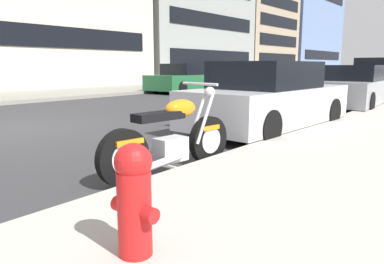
{
  "coord_description": "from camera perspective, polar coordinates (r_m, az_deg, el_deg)",
  "views": [
    {
      "loc": [
        -3.49,
        -7.92,
        1.35
      ],
      "look_at": [
        0.17,
        -4.91,
        0.49
      ],
      "focal_mm": 34.19,
      "sensor_mm": 36.0,
      "label": 1
    }
  ],
  "objects": [
    {
      "name": "sidewalk_far_curb",
      "position": [
        21.88,
        -5.52,
        6.97
      ],
      "size": [
        120.0,
        5.0,
        0.14
      ],
      "primitive_type": "cube",
      "color": "gray",
      "rests_on": "ground"
    },
    {
      "name": "townhouse_mid_block",
      "position": [
        34.02,
        -4.57,
        15.7
      ],
      "size": [
        12.64,
        11.54,
        9.05
      ],
      "color": "#939993",
      "rests_on": "ground"
    },
    {
      "name": "townhouse_behind_pole",
      "position": [
        42.64,
        7.1,
        14.59
      ],
      "size": [
        9.79,
        10.32,
        9.09
      ],
      "color": "tan",
      "rests_on": "ground"
    },
    {
      "name": "crossing_truck",
      "position": [
        35.88,
        26.91,
        8.75
      ],
      "size": [
        2.27,
        5.0,
        1.99
      ],
      "rotation": [
        0.0,
        0.0,
        1.63
      ],
      "color": "#B7B7BC",
      "rests_on": "ground"
    },
    {
      "name": "fire_hydrant",
      "position": [
        2.38,
        -9.01,
        -9.96
      ],
      "size": [
        0.24,
        0.36,
        0.74
      ],
      "color": "red",
      "rests_on": "sidewalk_near_curb"
    },
    {
      "name": "ground_plane",
      "position": [
        8.76,
        -26.52,
        0.39
      ],
      "size": [
        260.0,
        260.0,
        0.0
      ],
      "primitive_type": "plane",
      "color": "#333335"
    },
    {
      "name": "parked_motorcycle",
      "position": [
        4.59,
        -3.19,
        -1.17
      ],
      "size": [
        2.08,
        0.62,
        1.13
      ],
      "rotation": [
        0.0,
        0.0,
        -0.1
      ],
      "color": "black",
      "rests_on": "ground"
    },
    {
      "name": "parked_car_at_intersection",
      "position": [
        13.06,
        23.61,
        6.43
      ],
      "size": [
        4.65,
        2.08,
        1.36
      ],
      "rotation": [
        0.0,
        0.0,
        0.04
      ],
      "color": "gray",
      "rests_on": "ground"
    },
    {
      "name": "townhouse_near_left",
      "position": [
        53.94,
        15.14,
        14.98
      ],
      "size": [
        14.49,
        9.53,
        12.01
      ],
      "color": "#6B84B2",
      "rests_on": "ground"
    },
    {
      "name": "parking_stall_stripe",
      "position": [
        5.15,
        -5.88,
        -4.85
      ],
      "size": [
        0.12,
        2.2,
        0.01
      ],
      "primitive_type": "cube",
      "color": "silver",
      "rests_on": "ground"
    },
    {
      "name": "car_opposite_curb",
      "position": [
        18.86,
        -0.73,
        8.31
      ],
      "size": [
        4.72,
        2.06,
        1.43
      ],
      "rotation": [
        0.0,
        0.0,
        3.18
      ],
      "color": "#236638",
      "rests_on": "ground"
    },
    {
      "name": "parked_car_behind_motorcycle",
      "position": [
        7.84,
        11.89,
        5.13
      ],
      "size": [
        4.3,
        1.92,
        1.43
      ],
      "rotation": [
        0.0,
        0.0,
        -0.04
      ],
      "color": "silver",
      "rests_on": "ground"
    }
  ]
}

